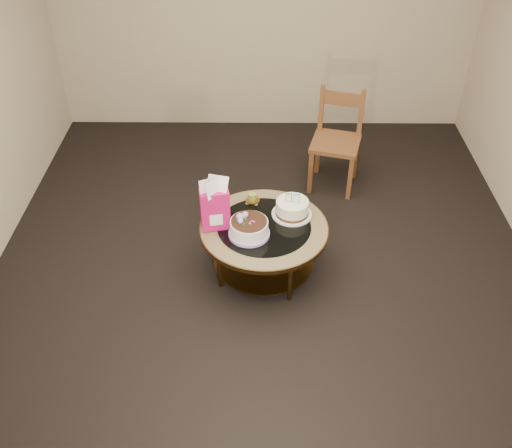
{
  "coord_description": "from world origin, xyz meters",
  "views": [
    {
      "loc": [
        -0.03,
        -3.47,
        3.26
      ],
      "look_at": [
        -0.06,
        0.02,
        0.46
      ],
      "focal_mm": 40.0,
      "sensor_mm": 36.0,
      "label": 1
    }
  ],
  "objects_px": {
    "decorated_cake": "(249,229)",
    "gift_bag": "(215,204)",
    "coffee_table": "(264,234)",
    "dining_chair": "(336,140)",
    "cream_cake": "(292,208)"
  },
  "relations": [
    {
      "from": "decorated_cake",
      "to": "dining_chair",
      "type": "relative_size",
      "value": 0.33
    },
    {
      "from": "coffee_table",
      "to": "decorated_cake",
      "type": "distance_m",
      "value": 0.21
    },
    {
      "from": "decorated_cake",
      "to": "gift_bag",
      "type": "height_order",
      "value": "gift_bag"
    },
    {
      "from": "decorated_cake",
      "to": "dining_chair",
      "type": "height_order",
      "value": "dining_chair"
    },
    {
      "from": "decorated_cake",
      "to": "gift_bag",
      "type": "relative_size",
      "value": 0.72
    },
    {
      "from": "coffee_table",
      "to": "cream_cake",
      "type": "height_order",
      "value": "cream_cake"
    },
    {
      "from": "cream_cake",
      "to": "dining_chair",
      "type": "relative_size",
      "value": 0.34
    },
    {
      "from": "coffee_table",
      "to": "gift_bag",
      "type": "xyz_separation_m",
      "value": [
        -0.38,
        -0.01,
        0.3
      ]
    },
    {
      "from": "gift_bag",
      "to": "dining_chair",
      "type": "relative_size",
      "value": 0.46
    },
    {
      "from": "coffee_table",
      "to": "dining_chair",
      "type": "relative_size",
      "value": 1.06
    },
    {
      "from": "cream_cake",
      "to": "decorated_cake",
      "type": "bearing_deg",
      "value": -132.92
    },
    {
      "from": "cream_cake",
      "to": "gift_bag",
      "type": "distance_m",
      "value": 0.64
    },
    {
      "from": "decorated_cake",
      "to": "cream_cake",
      "type": "height_order",
      "value": "cream_cake"
    },
    {
      "from": "cream_cake",
      "to": "gift_bag",
      "type": "xyz_separation_m",
      "value": [
        -0.6,
        -0.15,
        0.15
      ]
    },
    {
      "from": "decorated_cake",
      "to": "cream_cake",
      "type": "xyz_separation_m",
      "value": [
        0.34,
        0.25,
        0.0
      ]
    }
  ]
}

